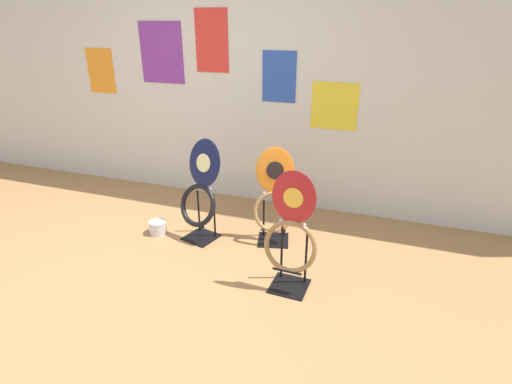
# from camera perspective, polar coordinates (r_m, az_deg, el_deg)

# --- Properties ---
(ground_plane) EXTENTS (14.00, 14.00, 0.00)m
(ground_plane) POSITION_cam_1_polar(r_m,az_deg,el_deg) (3.20, -19.58, -14.79)
(ground_plane) COLOR #A37547
(wall_back) EXTENTS (8.00, 0.07, 2.60)m
(wall_back) POSITION_cam_1_polar(r_m,az_deg,el_deg) (4.40, -4.54, 15.44)
(wall_back) COLOR silver
(wall_back) RESTS_ON ground_plane
(toilet_seat_display_navy_moon) EXTENTS (0.44, 0.38, 0.94)m
(toilet_seat_display_navy_moon) POSITION_cam_1_polar(r_m,az_deg,el_deg) (3.67, -7.96, -0.26)
(toilet_seat_display_navy_moon) COLOR black
(toilet_seat_display_navy_moon) RESTS_ON ground_plane
(toilet_seat_display_orange_sun) EXTENTS (0.41, 0.36, 0.88)m
(toilet_seat_display_orange_sun) POSITION_cam_1_polar(r_m,az_deg,el_deg) (3.61, 2.62, -1.04)
(toilet_seat_display_orange_sun) COLOR black
(toilet_seat_display_orange_sun) RESTS_ON ground_plane
(toilet_seat_display_crimson_swirl) EXTENTS (0.41, 0.29, 0.95)m
(toilet_seat_display_crimson_swirl) POSITION_cam_1_polar(r_m,az_deg,el_deg) (2.94, 5.06, -6.16)
(toilet_seat_display_crimson_swirl) COLOR black
(toilet_seat_display_crimson_swirl) RESTS_ON ground_plane
(paint_can) EXTENTS (0.17, 0.17, 0.13)m
(paint_can) POSITION_cam_1_polar(r_m,az_deg,el_deg) (3.99, -13.86, -4.81)
(paint_can) COLOR silver
(paint_can) RESTS_ON ground_plane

